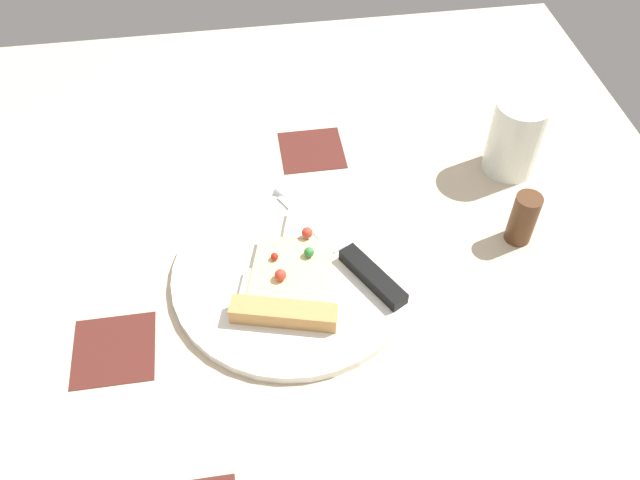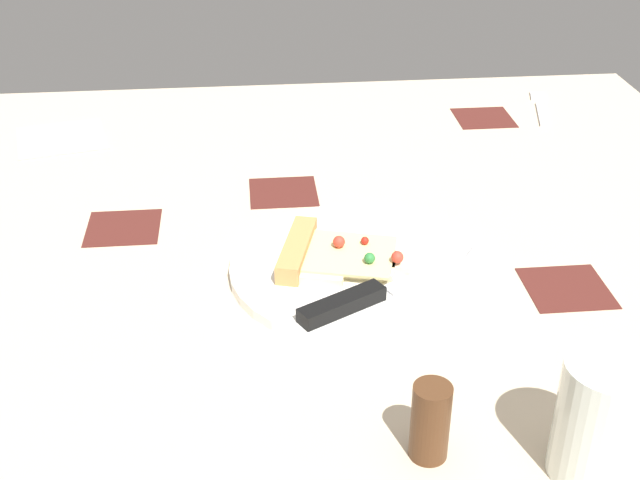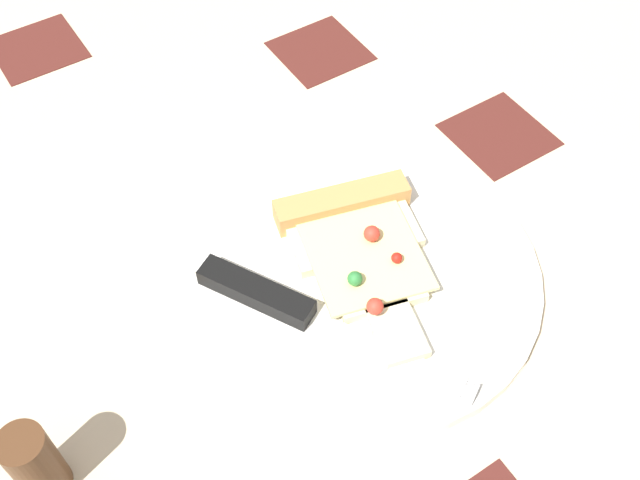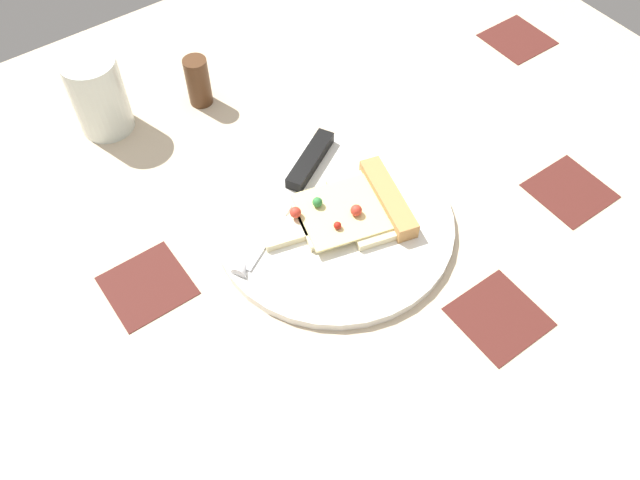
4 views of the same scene
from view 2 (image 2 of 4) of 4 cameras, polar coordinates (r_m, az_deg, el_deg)
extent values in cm
cube|color=#C6B293|center=(100.48, 1.05, -1.55)|extent=(117.67, 117.67, 3.00)
cube|color=#4C1E19|center=(113.52, -2.50, 3.19)|extent=(9.00, 9.00, 0.20)
cube|color=#4C1E19|center=(140.26, 11.01, 8.06)|extent=(9.00, 9.00, 0.20)
cube|color=#4C1E19|center=(97.00, 16.33, -3.21)|extent=(9.00, 9.00, 0.20)
cube|color=#4C1E19|center=(107.60, -13.16, 0.75)|extent=(9.00, 9.00, 0.20)
cylinder|color=white|center=(95.61, 2.56, -1.90)|extent=(29.03, 29.03, 1.20)
cube|color=beige|center=(95.50, 0.20, -1.13)|extent=(8.66, 12.18, 1.00)
cube|color=beige|center=(94.90, 3.48, -1.41)|extent=(7.29, 8.41, 1.00)
cube|color=beige|center=(94.62, 6.49, -1.67)|extent=(5.96, 4.83, 1.00)
cube|color=#EDD88C|center=(94.79, 1.99, -0.95)|extent=(12.05, 11.49, 0.30)
cube|color=tan|center=(95.65, -1.57, -0.66)|extent=(5.64, 12.26, 2.20)
sphere|color=red|center=(95.39, 1.19, -0.13)|extent=(1.40, 1.40, 1.40)
sphere|color=red|center=(92.90, 5.26, -1.17)|extent=(1.37, 1.37, 1.37)
sphere|color=#2D7A38|center=(92.63, 3.38, -1.23)|extent=(1.24, 1.24, 1.24)
sphere|color=#B21E14|center=(96.22, 3.06, -0.04)|extent=(0.93, 0.93, 0.93)
cube|color=silver|center=(93.78, 7.43, -2.30)|extent=(11.44, 7.61, 0.30)
cone|color=silver|center=(97.41, 10.07, -1.20)|extent=(2.72, 2.72, 2.00)
cube|color=black|center=(86.94, 1.50, -4.38)|extent=(9.80, 6.81, 1.60)
cylinder|color=silver|center=(71.59, 18.44, -11.49)|extent=(7.15, 7.15, 10.94)
cylinder|color=#4C2D19|center=(71.30, 7.48, -12.09)|extent=(3.28, 3.28, 7.20)
cube|color=silver|center=(143.26, 14.78, 8.30)|extent=(3.57, 9.99, 0.80)
cube|color=silver|center=(151.18, 14.52, 9.48)|extent=(3.20, 4.07, 0.80)
cube|color=beige|center=(135.75, -17.11, 6.64)|extent=(15.62, 15.62, 0.40)
camera|label=1|loc=(0.93, -34.90, 32.88)|focal=36.71mm
camera|label=3|loc=(0.70, 34.55, 27.66)|focal=43.01mm
camera|label=4|loc=(1.27, 16.96, 34.70)|focal=36.91mm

